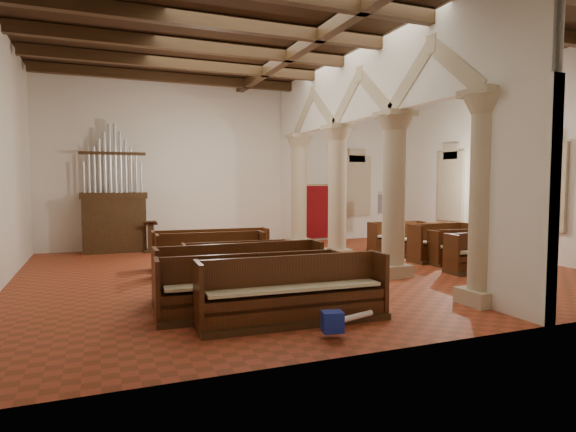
# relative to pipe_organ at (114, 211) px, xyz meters

# --- Properties ---
(floor) EXTENTS (14.00, 14.00, 0.00)m
(floor) POSITION_rel_pipe_organ_xyz_m (4.50, -5.50, -1.37)
(floor) COLOR #A03C23
(floor) RESTS_ON ground
(ceiling) EXTENTS (14.00, 14.00, 0.00)m
(ceiling) POSITION_rel_pipe_organ_xyz_m (4.50, -5.50, 4.63)
(ceiling) COLOR #301F10
(ceiling) RESTS_ON wall_back
(wall_back) EXTENTS (14.00, 0.02, 6.00)m
(wall_back) POSITION_rel_pipe_organ_xyz_m (4.50, 0.50, 1.63)
(wall_back) COLOR white
(wall_back) RESTS_ON floor
(wall_front) EXTENTS (14.00, 0.02, 6.00)m
(wall_front) POSITION_rel_pipe_organ_xyz_m (4.50, -11.50, 1.63)
(wall_front) COLOR white
(wall_front) RESTS_ON floor
(wall_right) EXTENTS (0.02, 12.00, 6.00)m
(wall_right) POSITION_rel_pipe_organ_xyz_m (11.50, -5.50, 1.63)
(wall_right) COLOR white
(wall_right) RESTS_ON floor
(ceiling_beams) EXTENTS (13.80, 11.80, 0.30)m
(ceiling_beams) POSITION_rel_pipe_organ_xyz_m (4.50, -5.50, 4.45)
(ceiling_beams) COLOR #3A2712
(ceiling_beams) RESTS_ON wall_back
(arcade) EXTENTS (0.90, 11.90, 6.00)m
(arcade) POSITION_rel_pipe_organ_xyz_m (6.30, -5.50, 2.19)
(arcade) COLOR tan
(arcade) RESTS_ON floor
(window_right_a) EXTENTS (0.03, 1.00, 2.20)m
(window_right_a) POSITION_rel_pipe_organ_xyz_m (11.48, -7.00, 0.83)
(window_right_a) COLOR #2C654F
(window_right_a) RESTS_ON wall_right
(window_right_b) EXTENTS (0.03, 1.00, 2.20)m
(window_right_b) POSITION_rel_pipe_organ_xyz_m (11.48, -3.00, 0.83)
(window_right_b) COLOR #2C654F
(window_right_b) RESTS_ON wall_right
(window_back) EXTENTS (1.00, 0.03, 2.20)m
(window_back) POSITION_rel_pipe_organ_xyz_m (9.50, 0.48, 0.83)
(window_back) COLOR #2C654F
(window_back) RESTS_ON wall_back
(pipe_organ) EXTENTS (2.10, 0.85, 4.40)m
(pipe_organ) POSITION_rel_pipe_organ_xyz_m (0.00, 0.00, 0.00)
(pipe_organ) COLOR #3A2712
(pipe_organ) RESTS_ON floor
(lectern) EXTENTS (0.51, 0.54, 1.08)m
(lectern) POSITION_rel_pipe_organ_xyz_m (1.12, -0.59, -0.92)
(lectern) COLOR #382611
(lectern) RESTS_ON floor
(dossal_curtain) EXTENTS (1.80, 0.07, 2.17)m
(dossal_curtain) POSITION_rel_pipe_organ_xyz_m (8.00, 0.42, -0.21)
(dossal_curtain) COLOR maroon
(dossal_curtain) RESTS_ON floor
(processional_banner) EXTENTS (0.47, 0.60, 2.06)m
(processional_banner) POSITION_rel_pipe_organ_xyz_m (9.40, -1.72, -0.62)
(processional_banner) COLOR #3A2712
(processional_banner) RESTS_ON floor
(hymnal_box_a) EXTENTS (0.36, 0.31, 0.31)m
(hymnal_box_a) POSITION_rel_pipe_organ_xyz_m (2.71, -10.75, -1.12)
(hymnal_box_a) COLOR navy
(hymnal_box_a) RESTS_ON floor
(hymnal_box_b) EXTENTS (0.31, 0.25, 0.30)m
(hymnal_box_b) POSITION_rel_pipe_organ_xyz_m (3.18, -7.52, -1.12)
(hymnal_box_b) COLOR navy
(hymnal_box_b) RESTS_ON floor
(hymnal_box_c) EXTENTS (0.29, 0.24, 0.27)m
(hymnal_box_c) POSITION_rel_pipe_organ_xyz_m (3.49, -6.36, -1.13)
(hymnal_box_c) COLOR navy
(hymnal_box_c) RESTS_ON floor
(tube_heater_a) EXTENTS (0.92, 0.37, 0.09)m
(tube_heater_a) POSITION_rel_pipe_organ_xyz_m (3.25, -10.37, -1.21)
(tube_heater_a) COLOR silver
(tube_heater_a) RESTS_ON floor
(tube_heater_b) EXTENTS (1.03, 0.17, 0.10)m
(tube_heater_b) POSITION_rel_pipe_organ_xyz_m (1.40, -8.51, -1.21)
(tube_heater_b) COLOR white
(tube_heater_b) RESTS_ON floor
(nave_pew_0) EXTENTS (3.26, 0.86, 1.11)m
(nave_pew_0) POSITION_rel_pipe_organ_xyz_m (2.48, -9.82, -1.01)
(nave_pew_0) COLOR #3A2712
(nave_pew_0) RESTS_ON floor
(nave_pew_1) EXTENTS (3.31, 0.92, 1.08)m
(nave_pew_1) POSITION_rel_pipe_organ_xyz_m (1.95, -9.11, -1.02)
(nave_pew_1) COLOR #3A2712
(nave_pew_1) RESTS_ON floor
(nave_pew_2) EXTENTS (3.31, 0.79, 1.14)m
(nave_pew_2) POSITION_rel_pipe_organ_xyz_m (2.05, -8.11, -1.00)
(nave_pew_2) COLOR #3A2712
(nave_pew_2) RESTS_ON floor
(nave_pew_3) EXTENTS (3.11, 0.89, 1.02)m
(nave_pew_3) POSITION_rel_pipe_organ_xyz_m (2.10, -7.32, -1.03)
(nave_pew_3) COLOR #3A2712
(nave_pew_3) RESTS_ON floor
(nave_pew_4) EXTENTS (2.56, 0.75, 0.95)m
(nave_pew_4) POSITION_rel_pipe_organ_xyz_m (2.50, -6.24, -1.06)
(nave_pew_4) COLOR #3A2712
(nave_pew_4) RESTS_ON floor
(nave_pew_5) EXTENTS (2.73, 0.89, 1.07)m
(nave_pew_5) POSITION_rel_pipe_organ_xyz_m (2.11, -5.21, -1.02)
(nave_pew_5) COLOR #3A2712
(nave_pew_5) RESTS_ON floor
(nave_pew_6) EXTENTS (3.18, 0.87, 1.05)m
(nave_pew_6) POSITION_rel_pipe_organ_xyz_m (2.37, -4.13, -1.03)
(nave_pew_6) COLOR #3A2712
(nave_pew_6) RESTS_ON floor
(aisle_pew_0) EXTENTS (2.14, 0.76, 1.03)m
(aisle_pew_0) POSITION_rel_pipe_organ_xyz_m (8.83, -7.40, -1.03)
(aisle_pew_0) COLOR #3A2712
(aisle_pew_0) RESTS_ON floor
(aisle_pew_1) EXTENTS (1.91, 0.79, 0.99)m
(aisle_pew_1) POSITION_rel_pipe_organ_xyz_m (9.12, -6.21, -1.04)
(aisle_pew_1) COLOR #3A2712
(aisle_pew_1) RESTS_ON floor
(aisle_pew_2) EXTENTS (1.94, 0.81, 1.12)m
(aisle_pew_2) POSITION_rel_pipe_organ_xyz_m (8.91, -5.59, -0.99)
(aisle_pew_2) COLOR #3A2712
(aisle_pew_2) RESTS_ON floor
(aisle_pew_3) EXTENTS (2.02, 0.75, 1.03)m
(aisle_pew_3) POSITION_rel_pipe_organ_xyz_m (9.08, -4.49, -1.02)
(aisle_pew_3) COLOR #3A2712
(aisle_pew_3) RESTS_ON floor
(aisle_pew_4) EXTENTS (1.97, 0.70, 1.01)m
(aisle_pew_4) POSITION_rel_pipe_organ_xyz_m (8.90, -3.36, -1.03)
(aisle_pew_4) COLOR #3A2712
(aisle_pew_4) RESTS_ON floor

